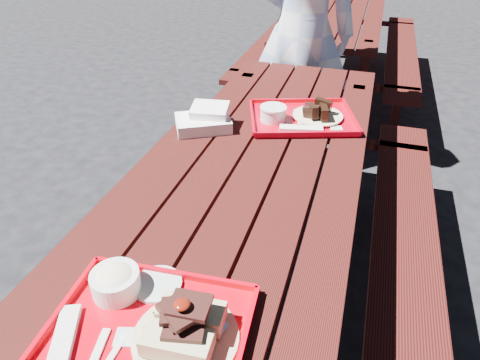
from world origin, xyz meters
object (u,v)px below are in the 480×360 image
Objects in this scene: near_tray at (151,316)px; person at (301,33)px; picnic_table_far at (337,31)px; far_tray at (300,116)px; picnic_table_near at (252,216)px.

person is at bearing 91.38° from near_tray.
picnic_table_far is at bearing 89.27° from near_tray.
near_tray is at bearing -96.25° from far_tray.
picnic_table_far is 2.34m from far_tray.
far_tray is at bearing 96.83° from person.
far_tray reaches higher than picnic_table_near.
picnic_table_near is 4.53× the size of far_tray.
picnic_table_far is 3.49m from near_tray.
far_tray is at bearing 83.75° from near_tray.
picnic_table_near is at bearing 89.93° from person.
near_tray reaches higher than picnic_table_far.
far_tray is (0.08, 0.47, 0.21)m from picnic_table_near.
picnic_table_far is at bearing -97.81° from person.
picnic_table_near is 0.52m from far_tray.
near_tray reaches higher than picnic_table_near.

